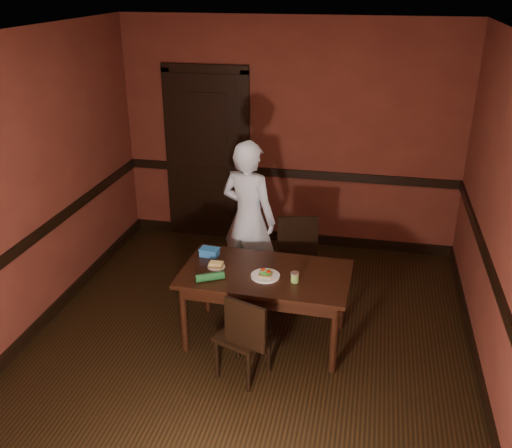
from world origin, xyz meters
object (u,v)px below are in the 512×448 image
at_px(chair_near, 243,334).
at_px(person, 249,219).
at_px(dining_table, 265,306).
at_px(chair_far, 290,264).
at_px(sandwich_plate, 265,275).
at_px(cheese_saucer, 216,265).
at_px(food_tub, 210,252).
at_px(sauce_jar, 295,277).

xyz_separation_m(chair_near, person, (-0.26, 1.39, 0.42)).
bearing_deg(dining_table, person, 113.55).
relative_size(chair_far, sandwich_plate, 3.49).
bearing_deg(cheese_saucer, food_tub, 120.33).
xyz_separation_m(sandwich_plate, food_tub, (-0.59, 0.29, 0.02)).
xyz_separation_m(chair_far, person, (-0.46, 0.17, 0.38)).
bearing_deg(chair_near, sandwich_plate, -81.41).
relative_size(dining_table, cheese_saucer, 9.23).
distance_m(sandwich_plate, sauce_jar, 0.26).
bearing_deg(chair_near, chair_far, -78.79).
relative_size(chair_far, sauce_jar, 10.02).
distance_m(chair_far, chair_near, 1.24).
distance_m(sauce_jar, food_tub, 0.91).
bearing_deg(dining_table, sandwich_plate, -78.35).
height_order(dining_table, chair_near, chair_near).
distance_m(chair_far, sauce_jar, 0.86).
relative_size(chair_near, person, 0.49).
height_order(chair_far, chair_near, chair_far).
xyz_separation_m(chair_far, cheese_saucer, (-0.56, -0.68, 0.27)).
height_order(dining_table, food_tub, food_tub).
xyz_separation_m(sauce_jar, cheese_saucer, (-0.72, 0.11, -0.02)).
bearing_deg(chair_near, person, -59.08).
distance_m(chair_far, cheese_saucer, 0.93).
bearing_deg(food_tub, sauce_jar, -14.97).
height_order(chair_near, person, person).
bearing_deg(sandwich_plate, chair_near, -101.79).
distance_m(dining_table, person, 1.03).
distance_m(chair_far, sandwich_plate, 0.81).
bearing_deg(sauce_jar, food_tub, 159.29).
xyz_separation_m(chair_far, sandwich_plate, (-0.10, -0.76, 0.27)).
bearing_deg(chair_near, sauce_jar, -109.25).
xyz_separation_m(cheese_saucer, food_tub, (-0.12, 0.21, 0.02)).
xyz_separation_m(dining_table, food_tub, (-0.57, 0.21, 0.38)).
xyz_separation_m(person, sauce_jar, (0.62, -0.96, -0.08)).
bearing_deg(chair_far, person, 144.78).
xyz_separation_m(person, cheese_saucer, (-0.11, -0.85, -0.11)).
distance_m(cheese_saucer, food_tub, 0.24).
xyz_separation_m(sauce_jar, food_tub, (-0.85, 0.32, -0.01)).
relative_size(person, cheese_saucer, 10.24).
height_order(sandwich_plate, sauce_jar, sauce_jar).
height_order(chair_far, sauce_jar, chair_far).
height_order(chair_near, cheese_saucer, chair_near).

